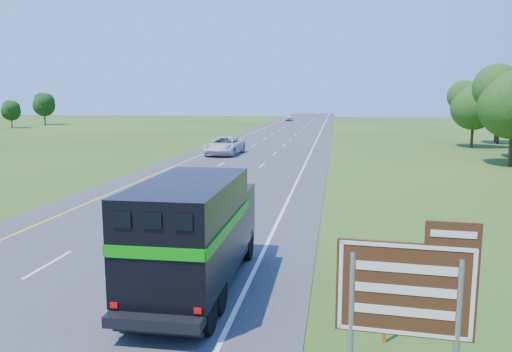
# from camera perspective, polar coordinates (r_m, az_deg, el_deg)

# --- Properties ---
(road) EXTENTS (15.00, 260.00, 0.04)m
(road) POSITION_cam_1_polar(r_m,az_deg,el_deg) (55.50, 0.65, 2.92)
(road) COLOR #38383A
(road) RESTS_ON ground
(lane_markings) EXTENTS (11.15, 260.00, 0.01)m
(lane_markings) POSITION_cam_1_polar(r_m,az_deg,el_deg) (55.50, 0.65, 2.95)
(lane_markings) COLOR yellow
(lane_markings) RESTS_ON road
(horse_truck) EXTENTS (2.58, 7.93, 3.50)m
(horse_truck) POSITION_cam_1_polar(r_m,az_deg,el_deg) (15.24, -6.99, -6.25)
(horse_truck) COLOR black
(horse_truck) RESTS_ON road
(white_suv) EXTENTS (3.37, 6.81, 1.86)m
(white_suv) POSITION_cam_1_polar(r_m,az_deg,el_deg) (51.51, -3.60, 3.49)
(white_suv) COLOR silver
(white_suv) RESTS_ON road
(far_car) EXTENTS (2.07, 4.64, 1.55)m
(far_car) POSITION_cam_1_polar(r_m,az_deg,el_deg) (125.66, 3.79, 6.67)
(far_car) COLOR #B7B8BF
(far_car) RESTS_ON road
(exit_sign) EXTENTS (2.30, 0.24, 3.91)m
(exit_sign) POSITION_cam_1_polar(r_m,az_deg,el_deg) (9.06, 16.87, -13.22)
(exit_sign) COLOR gray
(exit_sign) RESTS_ON ground
(delineator) EXTENTS (0.10, 0.05, 1.20)m
(delineator) POSITION_cam_1_polar(r_m,az_deg,el_deg) (12.89, 14.52, -15.38)
(delineator) COLOR #FD3E0D
(delineator) RESTS_ON ground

